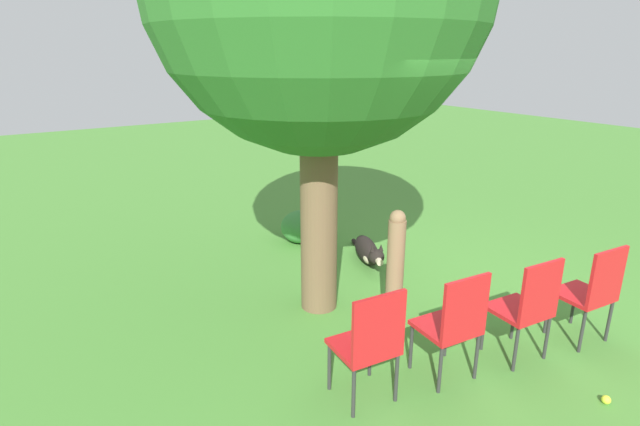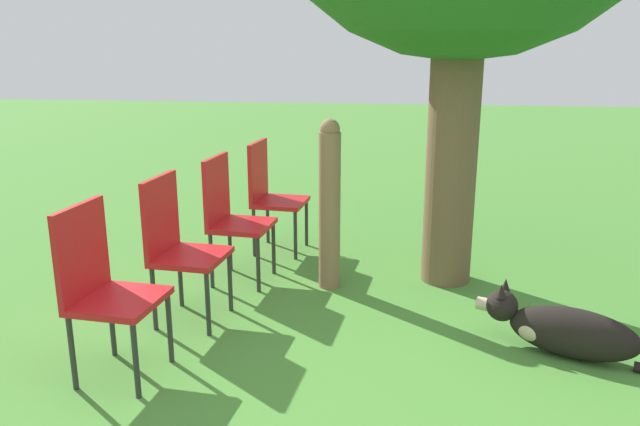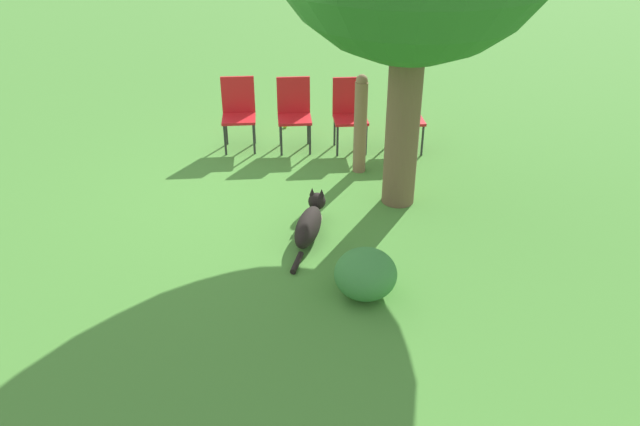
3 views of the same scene
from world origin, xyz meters
name	(u,v)px [view 1 (image 1 of 3)]	position (x,y,z in m)	size (l,w,h in m)	color
ground_plane	(418,294)	(0.00, 0.00, 0.00)	(30.00, 30.00, 0.00)	#478433
dog	(368,251)	(0.97, -0.07, 0.16)	(1.15, 0.56, 0.39)	black
fence_post	(395,275)	(-0.48, 0.80, 0.63)	(0.16, 0.16, 1.24)	#846647
red_chair_0	(593,289)	(-1.53, -0.61, 0.54)	(0.46, 0.48, 0.95)	red
red_chair_1	(528,304)	(-1.38, 0.11, 0.54)	(0.46, 0.48, 0.95)	red
red_chair_2	(454,321)	(-1.23, 0.84, 0.54)	(0.46, 0.48, 0.95)	red
red_chair_3	(370,340)	(-1.08, 1.57, 0.54)	(0.46, 0.48, 0.95)	red
tennis_ball	(606,400)	(-2.10, 0.07, 0.03)	(0.07, 0.07, 0.07)	#CCE033
low_shrub	(301,227)	(2.05, 0.25, 0.22)	(0.56, 0.56, 0.45)	#3D843D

